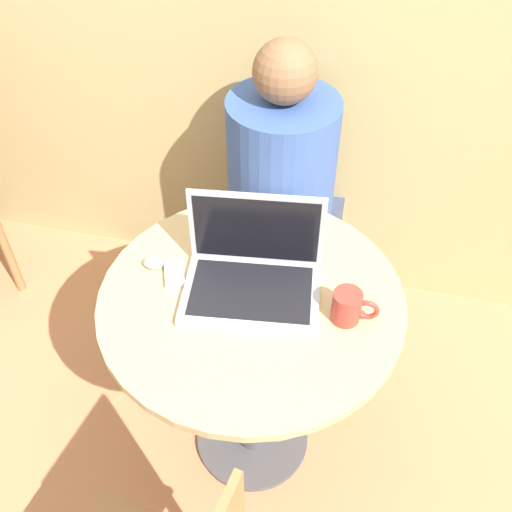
% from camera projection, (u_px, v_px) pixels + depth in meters
% --- Properties ---
extents(ground_plane, '(12.00, 12.00, 0.00)m').
position_uv_depth(ground_plane, '(252.00, 438.00, 2.10)').
color(ground_plane, tan).
extents(round_table, '(0.81, 0.81, 0.75)m').
position_uv_depth(round_table, '(252.00, 342.00, 1.71)').
color(round_table, '#4C4C51').
rests_on(round_table, ground_plane).
extents(laptop, '(0.38, 0.29, 0.25)m').
position_uv_depth(laptop, '(253.00, 273.00, 1.56)').
color(laptop, '#B7B7BC').
rests_on(laptop, round_table).
extents(cell_phone, '(0.08, 0.10, 0.02)m').
position_uv_depth(cell_phone, '(174.00, 273.00, 1.62)').
color(cell_phone, silver).
rests_on(cell_phone, round_table).
extents(computer_mouse, '(0.06, 0.04, 0.03)m').
position_uv_depth(computer_mouse, '(153.00, 263.00, 1.63)').
color(computer_mouse, '#B2B2B7').
rests_on(computer_mouse, round_table).
extents(coffee_cup, '(0.12, 0.07, 0.09)m').
position_uv_depth(coffee_cup, '(348.00, 307.00, 1.48)').
color(coffee_cup, '#B2382D').
rests_on(coffee_cup, round_table).
extents(person_seated, '(0.43, 0.60, 1.17)m').
position_uv_depth(person_seated, '(286.00, 209.00, 2.24)').
color(person_seated, '#3D4766').
rests_on(person_seated, ground_plane).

